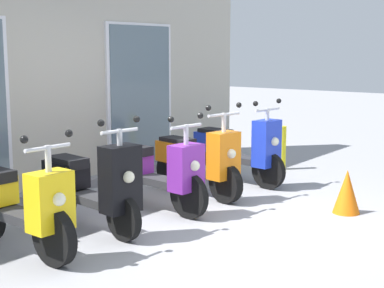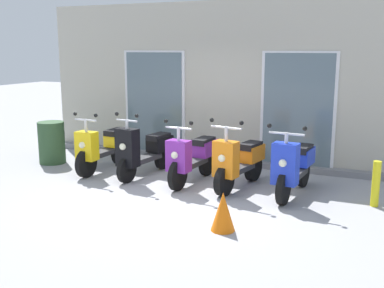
{
  "view_description": "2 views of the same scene",
  "coord_description": "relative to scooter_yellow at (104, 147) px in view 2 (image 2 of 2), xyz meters",
  "views": [
    {
      "loc": [
        -5.11,
        -3.51,
        1.92
      ],
      "look_at": [
        0.38,
        0.63,
        0.79
      ],
      "focal_mm": 54.49,
      "sensor_mm": 36.0,
      "label": 1
    },
    {
      "loc": [
        3.21,
        -6.39,
        2.35
      ],
      "look_at": [
        0.17,
        0.59,
        0.77
      ],
      "focal_mm": 43.42,
      "sensor_mm": 36.0,
      "label": 2
    }
  ],
  "objects": [
    {
      "name": "ground_plane",
      "position": [
        1.87,
        -0.98,
        -0.47
      ],
      "size": [
        40.0,
        40.0,
        0.0
      ],
      "primitive_type": "plane",
      "color": "#939399"
    },
    {
      "name": "storefront_facade",
      "position": [
        1.87,
        1.68,
        1.11
      ],
      "size": [
        8.15,
        0.5,
        3.28
      ],
      "color": "#B2AD9E",
      "rests_on": "ground_plane"
    },
    {
      "name": "scooter_yellow",
      "position": [
        0.0,
        0.0,
        0.0
      ],
      "size": [
        0.54,
        1.62,
        1.2
      ],
      "color": "black",
      "rests_on": "ground_plane"
    },
    {
      "name": "scooter_black",
      "position": [
        0.92,
        -0.04,
        0.03
      ],
      "size": [
        0.57,
        1.59,
        1.25
      ],
      "color": "black",
      "rests_on": "ground_plane"
    },
    {
      "name": "scooter_purple",
      "position": [
        1.92,
        -0.07,
        0.01
      ],
      "size": [
        0.55,
        1.61,
        1.19
      ],
      "color": "black",
      "rests_on": "ground_plane"
    },
    {
      "name": "scooter_orange",
      "position": [
        2.77,
        -0.06,
        -0.01
      ],
      "size": [
        0.66,
        1.54,
        1.25
      ],
      "color": "black",
      "rests_on": "ground_plane"
    },
    {
      "name": "scooter_blue",
      "position": [
        3.7,
        -0.1,
        0.03
      ],
      "size": [
        0.61,
        1.61,
        1.23
      ],
      "color": "black",
      "rests_on": "ground_plane"
    },
    {
      "name": "trash_bin",
      "position": [
        -1.34,
        0.1,
        -0.04
      ],
      "size": [
        0.54,
        0.54,
        0.86
      ],
      "primitive_type": "cylinder",
      "color": "#2D4C2D",
      "rests_on": "ground_plane"
    },
    {
      "name": "curb_bollard",
      "position": [
        4.94,
        -0.13,
        -0.12
      ],
      "size": [
        0.12,
        0.12,
        0.7
      ],
      "primitive_type": "cylinder",
      "color": "yellow",
      "rests_on": "ground_plane"
    },
    {
      "name": "traffic_cone",
      "position": [
        3.16,
        -1.95,
        -0.21
      ],
      "size": [
        0.32,
        0.32,
        0.52
      ],
      "primitive_type": "cone",
      "color": "orange",
      "rests_on": "ground_plane"
    }
  ]
}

